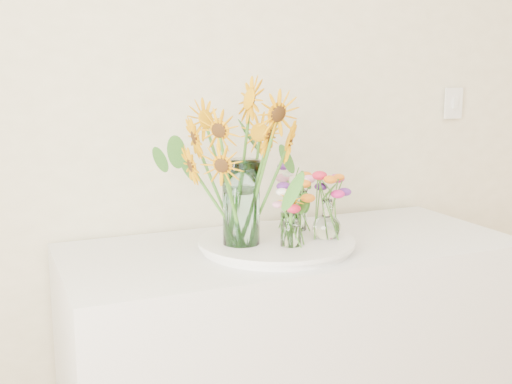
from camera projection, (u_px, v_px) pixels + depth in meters
counter at (291, 378)px, 2.07m from camera, size 1.40×0.60×0.90m
tray at (276, 245)px, 1.93m from camera, size 0.45×0.45×0.02m
mason_jar at (241, 203)px, 1.85m from camera, size 0.14×0.14×0.25m
sunflower_bouquet at (241, 164)px, 1.83m from camera, size 0.87×0.87×0.48m
small_vase_a at (291, 230)px, 1.85m from camera, size 0.08×0.08×0.10m
wildflower_posy_a at (291, 215)px, 1.84m from camera, size 0.17×0.17×0.19m
small_vase_b at (327, 219)px, 1.93m from camera, size 0.09×0.09×0.12m
wildflower_posy_b at (327, 205)px, 1.92m from camera, size 0.19×0.19×0.21m
small_vase_c at (295, 211)px, 2.03m from camera, size 0.08×0.08×0.13m
wildflower_posy_c at (295, 197)px, 2.02m from camera, size 0.20×0.20×0.22m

